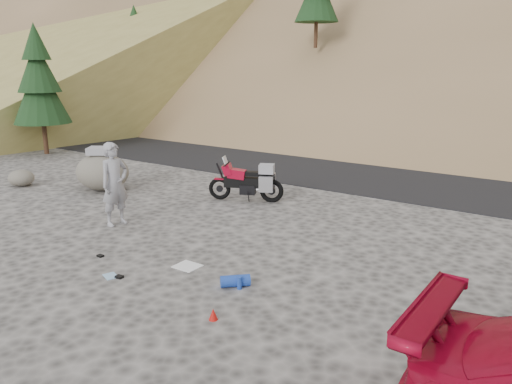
{
  "coord_description": "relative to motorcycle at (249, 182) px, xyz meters",
  "views": [
    {
      "loc": [
        7.14,
        -7.08,
        3.6
      ],
      "look_at": [
        1.55,
        1.09,
        1.0
      ],
      "focal_mm": 35.0,
      "sensor_mm": 36.0,
      "label": 1
    }
  ],
  "objects": [
    {
      "name": "motorcycle",
      "position": [
        0.0,
        0.0,
        0.0
      ],
      "size": [
        1.89,
        1.05,
        1.2
      ],
      "rotation": [
        0.0,
        0.0,
        0.42
      ],
      "color": "black",
      "rests_on": "ground"
    },
    {
      "name": "gear_glove_a",
      "position": [
        -0.08,
        -4.81,
        -0.5
      ],
      "size": [
        0.13,
        0.1,
        0.04
      ],
      "primitive_type": "cube",
      "rotation": [
        0.0,
        0.0,
        -0.05
      ],
      "color": "black",
      "rests_on": "ground"
    },
    {
      "name": "man",
      "position": [
        -1.35,
        -3.3,
        -0.51
      ],
      "size": [
        0.51,
        0.73,
        1.88
      ],
      "primitive_type": "imported",
      "rotation": [
        0.0,
        0.0,
        1.48
      ],
      "color": "#949499",
      "rests_on": "ground"
    },
    {
      "name": "conifer_verge",
      "position": [
        -10.77,
        1.13,
        2.38
      ],
      "size": [
        2.2,
        2.2,
        5.04
      ],
      "color": "#352013",
      "rests_on": "ground"
    },
    {
      "name": "small_rock",
      "position": [
        -6.56,
        -2.48,
        -0.27
      ],
      "size": [
        1.03,
        0.99,
        0.48
      ],
      "rotation": [
        0.0,
        0.0,
        0.43
      ],
      "color": "#59544C",
      "rests_on": "ground"
    },
    {
      "name": "boulder",
      "position": [
        -4.17,
        -1.4,
        0.02
      ],
      "size": [
        2.0,
        1.86,
        1.23
      ],
      "rotation": [
        0.0,
        0.0,
        0.37
      ],
      "color": "#59544C",
      "rests_on": "ground"
    },
    {
      "name": "gear_bottle",
      "position": [
        2.93,
        -4.44,
        -0.41
      ],
      "size": [
        0.08,
        0.08,
        0.21
      ],
      "primitive_type": "cylinder",
      "rotation": [
        0.0,
        0.0,
        -0.01
      ],
      "color": "#1B3DA4",
      "rests_on": "ground"
    },
    {
      "name": "gear_blue_mat",
      "position": [
        2.82,
        -4.4,
        -0.42
      ],
      "size": [
        0.49,
        0.48,
        0.2
      ],
      "primitive_type": "cylinder",
      "rotation": [
        0.0,
        1.57,
        0.76
      ],
      "color": "#1B3DA4",
      "rests_on": "ground"
    },
    {
      "name": "gear_funnel",
      "position": [
        3.21,
        -5.46,
        -0.43
      ],
      "size": [
        0.18,
        0.18,
        0.17
      ],
      "primitive_type": "cone",
      "rotation": [
        0.0,
        0.0,
        -0.4
      ],
      "color": "#B5100C",
      "rests_on": "ground"
    },
    {
      "name": "gear_blue_cloth",
      "position": [
        0.8,
        -5.3,
        -0.51
      ],
      "size": [
        0.34,
        0.29,
        0.01
      ],
      "primitive_type": "cube",
      "rotation": [
        0.0,
        0.0,
        -0.36
      ],
      "color": "#88B0D3",
      "rests_on": "ground"
    },
    {
      "name": "road",
      "position": [
        0.23,
        5.63,
        -0.51
      ],
      "size": [
        120.0,
        7.0,
        0.05
      ],
      "primitive_type": "cube",
      "color": "black",
      "rests_on": "ground"
    },
    {
      "name": "ground",
      "position": [
        0.23,
        -3.37,
        -0.51
      ],
      "size": [
        140.0,
        140.0,
        0.0
      ],
      "primitive_type": "plane",
      "color": "#3C3937",
      "rests_on": "ground"
    },
    {
      "name": "gear_white_cloth",
      "position": [
        1.61,
        -4.23,
        -0.51
      ],
      "size": [
        0.45,
        0.4,
        0.01
      ],
      "primitive_type": "cube",
      "rotation": [
        0.0,
        0.0,
        -0.01
      ],
      "color": "white",
      "rests_on": "ground"
    },
    {
      "name": "gear_glove_b",
      "position": [
        0.98,
        -5.26,
        -0.49
      ],
      "size": [
        0.14,
        0.11,
        0.04
      ],
      "primitive_type": "cube",
      "rotation": [
        0.0,
        0.0,
        0.16
      ],
      "color": "black",
      "rests_on": "ground"
    }
  ]
}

